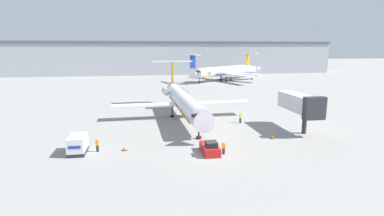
{
  "coord_description": "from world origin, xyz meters",
  "views": [
    {
      "loc": [
        -8.19,
        -34.23,
        13.22
      ],
      "look_at": [
        0.0,
        14.0,
        3.33
      ],
      "focal_mm": 28.0,
      "sensor_mm": 36.0,
      "label": 1
    }
  ],
  "objects": [
    {
      "name": "worker_by_wing",
      "position": [
        9.03,
        15.56,
        0.98
      ],
      "size": [
        0.4,
        0.26,
        1.85
      ],
      "color": "#232838",
      "rests_on": "ground"
    },
    {
      "name": "luggage_cart",
      "position": [
        -16.46,
        4.03,
        1.14
      ],
      "size": [
        2.05,
        3.67,
        2.29
      ],
      "color": "#232326",
      "rests_on": "ground"
    },
    {
      "name": "traffic_cone_left",
      "position": [
        -10.66,
        4.04,
        0.3
      ],
      "size": [
        0.6,
        0.6,
        0.62
      ],
      "color": "black",
      "rests_on": "ground"
    },
    {
      "name": "pushback_tug",
      "position": [
        0.12,
        1.14,
        0.67
      ],
      "size": [
        1.96,
        4.04,
        1.81
      ],
      "color": "#B21919",
      "rests_on": "ground"
    },
    {
      "name": "airplane_parked_far_right",
      "position": [
        25.69,
        85.41,
        3.87
      ],
      "size": [
        34.07,
        28.74,
        10.81
      ],
      "color": "white",
      "rests_on": "ground"
    },
    {
      "name": "terminal_building",
      "position": [
        0.0,
        120.0,
        8.17
      ],
      "size": [
        180.0,
        16.8,
        16.28
      ],
      "color": "#9EA3AD",
      "rests_on": "ground"
    },
    {
      "name": "ground_plane",
      "position": [
        0.0,
        0.0,
        0.0
      ],
      "size": [
        600.0,
        600.0,
        0.0
      ],
      "primitive_type": "plane",
      "color": "gray"
    },
    {
      "name": "airplane_parked_far_left",
      "position": [
        25.15,
        82.17,
        3.9
      ],
      "size": [
        32.92,
        32.56,
        10.63
      ],
      "color": "silver",
      "rests_on": "ground"
    },
    {
      "name": "jet_bridge",
      "position": [
        16.72,
        9.18,
        4.44
      ],
      "size": [
        3.2,
        9.95,
        6.19
      ],
      "color": "#2D2D33",
      "rests_on": "ground"
    },
    {
      "name": "worker_on_apron",
      "position": [
        -14.08,
        4.14,
        0.94
      ],
      "size": [
        0.4,
        0.25,
        1.79
      ],
      "color": "#232838",
      "rests_on": "ground"
    },
    {
      "name": "airplane_main",
      "position": [
        -0.49,
        21.16,
        3.36
      ],
      "size": [
        26.62,
        33.5,
        10.16
      ],
      "color": "silver",
      "rests_on": "ground"
    },
    {
      "name": "worker_near_tug",
      "position": [
        1.76,
        0.57,
        0.86
      ],
      "size": [
        0.4,
        0.24,
        1.65
      ],
      "color": "#232838",
      "rests_on": "ground"
    },
    {
      "name": "traffic_cone_right",
      "position": [
        10.66,
        5.67,
        0.31
      ],
      "size": [
        0.54,
        0.54,
        0.64
      ],
      "color": "black",
      "rests_on": "ground"
    }
  ]
}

